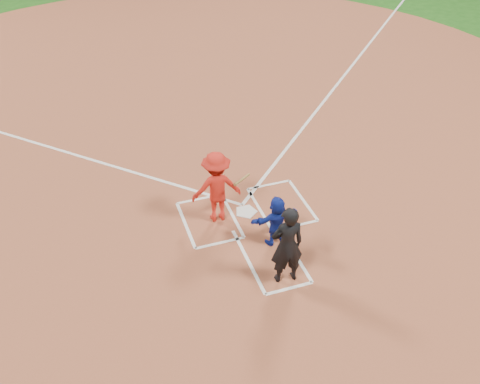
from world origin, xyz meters
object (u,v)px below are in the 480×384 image
object	(u,v)px
umpire	(287,245)
batter_at_plate	(217,187)
catcher	(277,221)
home_plate	(246,212)

from	to	relation	value
umpire	batter_at_plate	bearing A→B (deg)	-69.01
catcher	batter_at_plate	xyz separation A→B (m)	(-1.04, 1.31, 0.30)
batter_at_plate	umpire	bearing A→B (deg)	-72.69
umpire	batter_at_plate	size ratio (longest dim) A/B	1.04
catcher	batter_at_plate	size ratio (longest dim) A/B	0.68
home_plate	batter_at_plate	world-z (taller)	batter_at_plate
catcher	umpire	xyz separation A→B (m)	(-0.26, -1.19, 0.34)
umpire	batter_at_plate	xyz separation A→B (m)	(-0.78, 2.51, -0.03)
home_plate	batter_at_plate	distance (m)	1.21
home_plate	umpire	distance (m)	2.67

